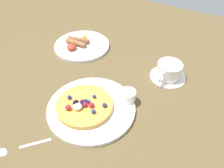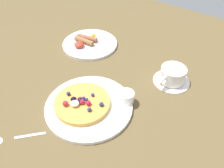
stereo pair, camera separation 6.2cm
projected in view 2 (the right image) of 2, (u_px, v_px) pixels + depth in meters
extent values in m
cube|color=brown|center=(93.00, 97.00, 0.75)|extent=(2.00, 1.58, 0.03)
cylinder|color=white|center=(89.00, 106.00, 0.70)|extent=(0.27, 0.27, 0.01)
cylinder|color=gold|center=(82.00, 103.00, 0.69)|extent=(0.17, 0.17, 0.01)
sphere|color=red|center=(88.00, 103.00, 0.67)|extent=(0.02, 0.02, 0.02)
sphere|color=red|center=(82.00, 102.00, 0.67)|extent=(0.02, 0.02, 0.02)
sphere|color=navy|center=(87.00, 100.00, 0.68)|extent=(0.01, 0.01, 0.01)
sphere|color=red|center=(65.00, 103.00, 0.67)|extent=(0.02, 0.02, 0.02)
sphere|color=navy|center=(93.00, 95.00, 0.70)|extent=(0.01, 0.01, 0.01)
sphere|color=navy|center=(101.00, 104.00, 0.67)|extent=(0.01, 0.01, 0.01)
sphere|color=navy|center=(84.00, 98.00, 0.68)|extent=(0.01, 0.01, 0.01)
sphere|color=navy|center=(89.00, 109.00, 0.65)|extent=(0.01, 0.01, 0.01)
sphere|color=black|center=(80.00, 101.00, 0.67)|extent=(0.02, 0.02, 0.02)
sphere|color=navy|center=(68.00, 94.00, 0.70)|extent=(0.01, 0.01, 0.01)
sphere|color=red|center=(80.00, 99.00, 0.68)|extent=(0.02, 0.02, 0.02)
sphere|color=black|center=(74.00, 100.00, 0.68)|extent=(0.02, 0.02, 0.02)
ellipsoid|color=white|center=(75.00, 103.00, 0.67)|extent=(0.03, 0.03, 0.02)
cylinder|color=white|center=(126.00, 97.00, 0.69)|extent=(0.05, 0.05, 0.03)
cylinder|color=brown|center=(127.00, 95.00, 0.69)|extent=(0.04, 0.04, 0.00)
cylinder|color=white|center=(90.00, 44.00, 0.95)|extent=(0.23, 0.23, 0.01)
cylinder|color=olive|center=(84.00, 41.00, 0.94)|extent=(0.09, 0.03, 0.02)
cylinder|color=brown|center=(87.00, 38.00, 0.96)|extent=(0.09, 0.04, 0.02)
ellipsoid|color=white|center=(94.00, 37.00, 0.98)|extent=(0.07, 0.06, 0.01)
sphere|color=yellow|center=(93.00, 36.00, 0.98)|extent=(0.02, 0.02, 0.02)
ellipsoid|color=red|center=(79.00, 45.00, 0.92)|extent=(0.04, 0.04, 0.02)
cylinder|color=white|center=(171.00, 81.00, 0.79)|extent=(0.13, 0.13, 0.01)
cylinder|color=white|center=(173.00, 74.00, 0.77)|extent=(0.09, 0.09, 0.05)
torus|color=white|center=(164.00, 81.00, 0.74)|extent=(0.01, 0.04, 0.04)
cylinder|color=olive|center=(174.00, 71.00, 0.76)|extent=(0.07, 0.07, 0.00)
cube|color=silver|center=(30.00, 135.00, 0.62)|extent=(0.06, 0.07, 0.00)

